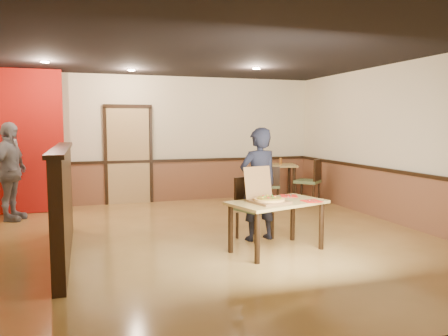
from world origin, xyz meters
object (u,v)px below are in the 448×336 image
object	(u,v)px
diner_chair	(252,205)
passerby	(10,172)
side_chair_right	(311,179)
main_table	(277,209)
diner	(258,184)
side_chair_left	(270,184)
pizza_box	(267,198)
side_table	(278,172)
condiment	(281,161)

from	to	relation	value
diner_chair	passerby	xyz separation A→B (m)	(-3.70, 2.45, 0.38)
diner_chair	side_chair_right	world-z (taller)	side_chair_right
main_table	diner	xyz separation A→B (m)	(-0.02, 0.61, 0.26)
side_chair_left	pizza_box	world-z (taller)	pizza_box
main_table	passerby	size ratio (longest dim) A/B	0.82
side_table	diner	xyz separation A→B (m)	(-1.73, -3.04, 0.20)
diner_chair	passerby	distance (m)	4.45
side_chair_right	pizza_box	distance (m)	3.91
side_chair_left	side_chair_right	world-z (taller)	side_chair_right
diner_chair	side_chair_right	size ratio (longest dim) A/B	0.95
passerby	pizza_box	distance (m)	4.85
passerby	pizza_box	size ratio (longest dim) A/B	2.93
main_table	side_chair_left	bearing A→B (deg)	51.61
side_chair_right	condiment	bearing A→B (deg)	-93.01
side_table	condiment	size ratio (longest dim) A/B	6.48
condiment	pizza_box	bearing A→B (deg)	-117.63
condiment	passerby	bearing A→B (deg)	-175.86
diner_chair	condiment	bearing A→B (deg)	31.48
main_table	side_chair_left	size ratio (longest dim) A/B	1.69
pizza_box	passerby	bearing A→B (deg)	124.08
condiment	diner	bearing A→B (deg)	-120.56
main_table	diner_chair	world-z (taller)	diner_chair
diner	side_chair_right	bearing A→B (deg)	-141.18
diner_chair	side_table	size ratio (longest dim) A/B	0.98
diner_chair	diner	xyz separation A→B (m)	(0.05, -0.14, 0.33)
side_chair_left	condiment	xyz separation A→B (m)	(0.51, 0.56, 0.43)
main_table	side_chair_right	distance (m)	3.76
side_chair_left	diner	xyz separation A→B (m)	(-1.25, -2.43, 0.38)
diner_chair	diner	world-z (taller)	diner
passerby	condiment	bearing A→B (deg)	-66.67
side_table	passerby	size ratio (longest dim) A/B	0.54
passerby	pizza_box	bearing A→B (deg)	-112.89
diner_chair	side_chair_left	size ratio (longest dim) A/B	1.09
main_table	diner_chair	xyz separation A→B (m)	(-0.08, 0.75, -0.08)
passerby	diner_chair	bearing A→B (deg)	-104.34
diner_chair	main_table	bearing A→B (deg)	-110.21
side_chair_right	diner	world-z (taller)	diner
side_table	side_chair_right	bearing A→B (deg)	-50.35
diner	pizza_box	distance (m)	0.69
main_table	diner_chair	size ratio (longest dim) A/B	1.55
side_table	diner	distance (m)	3.50
diner	pizza_box	size ratio (longest dim) A/B	2.78
passerby	main_table	bearing A→B (deg)	-111.12
diner	passerby	size ratio (longest dim) A/B	0.95
diner_chair	side_chair_left	world-z (taller)	diner_chair
diner	passerby	distance (m)	4.55
side_chair_left	side_chair_right	distance (m)	0.98
diner	side_table	bearing A→B (deg)	-128.35
pizza_box	condiment	bearing A→B (deg)	48.54
side_chair_right	side_table	size ratio (longest dim) A/B	1.03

